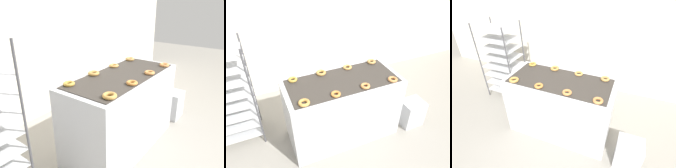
{
  "view_description": "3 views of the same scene",
  "coord_description": "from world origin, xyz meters",
  "views": [
    {
      "loc": [
        -2.03,
        -0.71,
        1.82
      ],
      "look_at": [
        0.0,
        0.76,
        0.83
      ],
      "focal_mm": 35.0,
      "sensor_mm": 36.0,
      "label": 1
    },
    {
      "loc": [
        -1.0,
        -1.55,
        2.61
      ],
      "look_at": [
        0.0,
        0.76,
        0.83
      ],
      "focal_mm": 35.0,
      "sensor_mm": 36.0,
      "label": 2
    },
    {
      "loc": [
        0.84,
        -1.31,
        2.33
      ],
      "look_at": [
        0.0,
        0.76,
        0.83
      ],
      "focal_mm": 28.0,
      "sensor_mm": 36.0,
      "label": 3
    }
  ],
  "objects": [
    {
      "name": "donut_near_right",
      "position": [
        0.61,
        0.34,
        1.0
      ],
      "size": [
        0.13,
        0.13,
        0.03
      ],
      "primitive_type": "torus",
      "color": "#D08446",
      "rests_on": "fryer_machine"
    },
    {
      "name": "donut_far_midright",
      "position": [
        0.19,
        0.87,
        1.0
      ],
      "size": [
        0.13,
        0.13,
        0.03
      ],
      "primitive_type": "torus",
      "color": "tan",
      "rests_on": "fryer_machine"
    },
    {
      "name": "donut_far_left",
      "position": [
        -0.6,
        0.87,
        1.0
      ],
      "size": [
        0.12,
        0.12,
        0.03
      ],
      "primitive_type": "torus",
      "color": "gold",
      "rests_on": "fryer_machine"
    },
    {
      "name": "wall_back",
      "position": [
        0.0,
        2.12,
        1.4
      ],
      "size": [
        8.0,
        0.05,
        2.8
      ],
      "color": "silver",
      "rests_on": "ground_plane"
    },
    {
      "name": "donut_far_right",
      "position": [
        0.59,
        0.86,
        1.0
      ],
      "size": [
        0.13,
        0.13,
        0.04
      ],
      "primitive_type": "torus",
      "color": "tan",
      "rests_on": "fryer_machine"
    },
    {
      "name": "glaze_bin",
      "position": [
        1.11,
        0.36,
        0.21
      ],
      "size": [
        0.34,
        0.29,
        0.43
      ],
      "color": "silver",
      "rests_on": "ground_plane"
    },
    {
      "name": "donut_near_midleft",
      "position": [
        -0.2,
        0.35,
        1.0
      ],
      "size": [
        0.12,
        0.12,
        0.03
      ],
      "primitive_type": "torus",
      "color": "#CE823A",
      "rests_on": "fryer_machine"
    },
    {
      "name": "ground_plane",
      "position": [
        0.0,
        0.0,
        0.0
      ],
      "size": [
        14.0,
        14.0,
        0.0
      ],
      "primitive_type": "plane",
      "color": "#9E998E"
    },
    {
      "name": "donut_near_left",
      "position": [
        -0.6,
        0.35,
        1.0
      ],
      "size": [
        0.14,
        0.14,
        0.04
      ],
      "primitive_type": "torus",
      "color": "#C58F43",
      "rests_on": "fryer_machine"
    },
    {
      "name": "donut_near_midright",
      "position": [
        0.2,
        0.36,
        1.0
      ],
      "size": [
        0.12,
        0.12,
        0.03
      ],
      "primitive_type": "torus",
      "color": "#CD8646",
      "rests_on": "fryer_machine"
    },
    {
      "name": "donut_far_midleft",
      "position": [
        -0.2,
        0.87,
        1.0
      ],
      "size": [
        0.14,
        0.14,
        0.04
      ],
      "primitive_type": "torus",
      "color": "#BE8B43",
      "rests_on": "fryer_machine"
    },
    {
      "name": "fryer_machine",
      "position": [
        0.0,
        0.61,
        0.49
      ],
      "size": [
        1.57,
        0.71,
        0.98
      ],
      "color": "silver",
      "rests_on": "ground_plane"
    }
  ]
}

